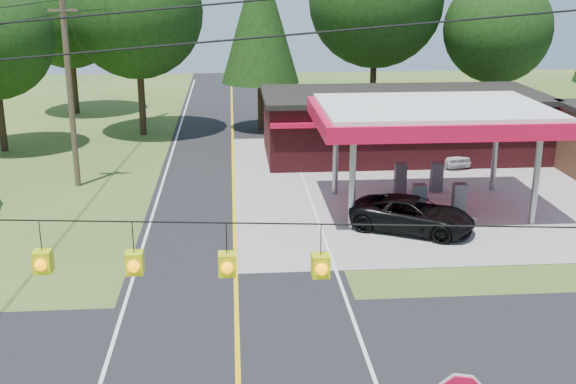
{
  "coord_description": "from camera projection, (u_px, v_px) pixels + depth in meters",
  "views": [
    {
      "loc": [
        0.0,
        -18.38,
        10.66
      ],
      "look_at": [
        2.0,
        7.0,
        2.8
      ],
      "focal_mm": 45.0,
      "sensor_mm": 36.0,
      "label": 1
    }
  ],
  "objects": [
    {
      "name": "ground",
      "position": [
        238.0,
        359.0,
        20.65
      ],
      "size": [
        120.0,
        120.0,
        0.0
      ],
      "primitive_type": "plane",
      "color": "#395A1F",
      "rests_on": "ground"
    },
    {
      "name": "main_highway",
      "position": [
        238.0,
        358.0,
        20.65
      ],
      "size": [
        8.0,
        120.0,
        0.02
      ],
      "primitive_type": "cube",
      "color": "black",
      "rests_on": "ground"
    },
    {
      "name": "cross_road",
      "position": [
        238.0,
        358.0,
        20.65
      ],
      "size": [
        70.0,
        7.0,
        0.02
      ],
      "primitive_type": "cube",
      "color": "black",
      "rests_on": "ground"
    },
    {
      "name": "lane_center_yellow",
      "position": [
        238.0,
        358.0,
        20.65
      ],
      "size": [
        0.15,
        110.0,
        0.0
      ],
      "primitive_type": "cube",
      "color": "yellow",
      "rests_on": "main_highway"
    },
    {
      "name": "gas_canopy",
      "position": [
        432.0,
        118.0,
        32.45
      ],
      "size": [
        10.6,
        7.4,
        4.88
      ],
      "color": "gray",
      "rests_on": "ground"
    },
    {
      "name": "convenience_store",
      "position": [
        401.0,
        124.0,
        42.73
      ],
      "size": [
        16.4,
        7.55,
        3.8
      ],
      "color": "#4E161A",
      "rests_on": "ground"
    },
    {
      "name": "utility_pole_far_left",
      "position": [
        69.0,
        85.0,
        35.67
      ],
      "size": [
        1.8,
        0.3,
        10.0
      ],
      "color": "#473828",
      "rests_on": "ground"
    },
    {
      "name": "utility_pole_north",
      "position": [
        141.0,
        55.0,
        52.11
      ],
      "size": [
        0.3,
        0.3,
        9.5
      ],
      "color": "#473828",
      "rests_on": "ground"
    },
    {
      "name": "overhead_beacons",
      "position": [
        179.0,
        227.0,
        13.03
      ],
      "size": [
        17.04,
        2.04,
        1.03
      ],
      "color": "black",
      "rests_on": "ground"
    },
    {
      "name": "treeline_backdrop",
      "position": [
        244.0,
        28.0,
        41.38
      ],
      "size": [
        70.27,
        51.59,
        13.3
      ],
      "color": "#332316",
      "rests_on": "ground"
    },
    {
      "name": "suv_car",
      "position": [
        412.0,
        215.0,
        30.53
      ],
      "size": [
        7.05,
        7.05,
        1.45
      ],
      "primitive_type": "imported",
      "rotation": [
        0.0,
        0.0,
        1.08
      ],
      "color": "black",
      "rests_on": "ground"
    },
    {
      "name": "sedan_car",
      "position": [
        445.0,
        152.0,
        41.37
      ],
      "size": [
        4.58,
        4.58,
        1.31
      ],
      "primitive_type": "imported",
      "rotation": [
        0.0,
        0.0,
        0.22
      ],
      "color": "silver",
      "rests_on": "ground"
    }
  ]
}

